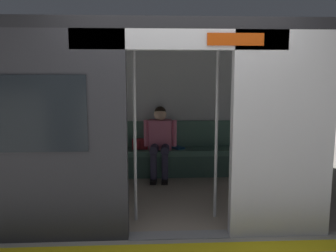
{
  "coord_description": "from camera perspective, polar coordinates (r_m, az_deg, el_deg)",
  "views": [
    {
      "loc": [
        0.31,
        3.58,
        1.74
      ],
      "look_at": [
        0.05,
        -1.27,
        1.01
      ],
      "focal_mm": 37.81,
      "sensor_mm": 36.0,
      "label": 1
    }
  ],
  "objects": [
    {
      "name": "ground_plane",
      "position": [
        3.99,
        1.78,
        -17.25
      ],
      "size": [
        60.0,
        60.0,
        0.0
      ],
      "primitive_type": "plane",
      "color": "gray"
    },
    {
      "name": "bench_seat",
      "position": [
        6.0,
        -0.01,
        -4.8
      ],
      "size": [
        3.39,
        0.44,
        0.46
      ],
      "color": "#4C7566",
      "rests_on": "ground_plane"
    },
    {
      "name": "handbag",
      "position": [
        6.03,
        -4.54,
        -2.9
      ],
      "size": [
        0.26,
        0.15,
        0.17
      ],
      "color": "maroon",
      "rests_on": "bench_seat"
    },
    {
      "name": "person_seated",
      "position": [
        5.88,
        -1.29,
        -1.83
      ],
      "size": [
        0.55,
        0.69,
        1.18
      ],
      "color": "pink",
      "rests_on": "ground_plane"
    },
    {
      "name": "book",
      "position": [
        6.06,
        1.61,
        -3.5
      ],
      "size": [
        0.24,
        0.27,
        0.03
      ],
      "primitive_type": "cube",
      "rotation": [
        0.0,
        0.0,
        0.54
      ],
      "color": "#26598C",
      "rests_on": "bench_seat"
    },
    {
      "name": "platform_edge_strip",
      "position": [
        3.72,
        2.19,
        -19.21
      ],
      "size": [
        8.0,
        0.24,
        0.01
      ],
      "primitive_type": "cube",
      "color": "yellow",
      "rests_on": "ground_plane"
    },
    {
      "name": "train_car",
      "position": [
        4.81,
        -0.31,
        5.95
      ],
      "size": [
        6.4,
        2.77,
        2.28
      ],
      "color": "silver",
      "rests_on": "ground_plane"
    },
    {
      "name": "grab_pole_door",
      "position": [
        4.07,
        -5.38,
        -0.91
      ],
      "size": [
        0.04,
        0.04,
        2.14
      ],
      "primitive_type": "cylinder",
      "color": "silver",
      "rests_on": "ground_plane"
    },
    {
      "name": "grab_pole_far",
      "position": [
        4.19,
        7.81,
        -0.68
      ],
      "size": [
        0.04,
        0.04,
        2.14
      ],
      "primitive_type": "cylinder",
      "color": "silver",
      "rests_on": "ground_plane"
    }
  ]
}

